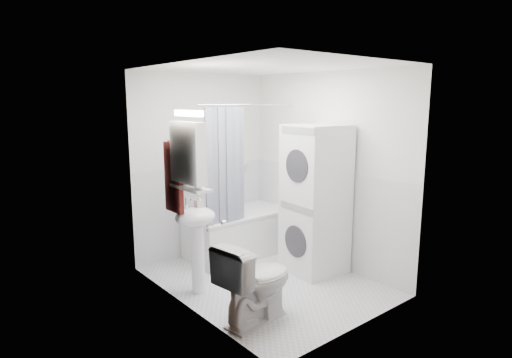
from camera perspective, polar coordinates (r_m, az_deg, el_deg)
floor at (r=5.06m, az=1.22°, el=-13.48°), size 2.60×2.60×0.00m
room_walls at (r=4.66m, az=1.29°, el=3.48°), size 2.60×2.60×2.60m
wainscot at (r=5.07m, az=-0.92°, el=-6.22°), size 1.98×2.58×2.58m
door at (r=3.76m, az=-4.34°, el=-5.82°), size 0.05×2.00×2.00m
bathtub at (r=5.84m, az=-1.80°, el=-6.78°), size 1.54×0.73×0.59m
tub_spout at (r=6.08m, az=-2.22°, el=-0.45°), size 0.04×0.12×0.04m
curtain_rod at (r=5.35m, az=0.12°, el=9.87°), size 1.72×0.02×0.02m
shower_curtain at (r=5.11m, az=-4.09°, el=1.39°), size 0.55×0.02×1.45m
sink at (r=4.59m, az=-8.00°, el=-6.76°), size 0.44×0.37×1.04m
medicine_cabinet at (r=4.21m, az=-9.03°, el=3.68°), size 0.13×0.50×0.71m
shelf at (r=4.28m, az=-8.72°, el=-1.16°), size 0.18×0.54×0.02m
shower_caddy at (r=6.06m, az=-1.80°, el=1.86°), size 0.22×0.06×0.02m
towel at (r=4.45m, az=-10.92°, el=0.44°), size 0.07×0.31×0.74m
washer_dryer at (r=5.14m, az=7.89°, el=-2.73°), size 0.69×0.68×1.78m
toilet at (r=4.09m, az=-0.02°, el=-13.54°), size 0.84×0.54×0.77m
soap_pump at (r=4.55m, az=-7.64°, el=-3.68°), size 0.08×0.17×0.08m
shelf_bottle at (r=4.14m, az=-7.68°, el=-0.84°), size 0.07×0.18×0.07m
shelf_cup at (r=4.37m, az=-9.54°, el=-0.11°), size 0.10×0.09×0.10m
shampoo_a at (r=5.88m, az=-3.99°, el=2.33°), size 0.13×0.17×0.13m
shampoo_b at (r=5.95m, az=-3.04°, el=2.19°), size 0.08×0.21×0.08m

